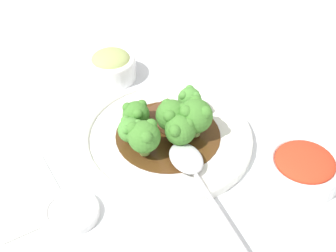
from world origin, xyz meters
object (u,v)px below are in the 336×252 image
object	(u,v)px
broccoli_floret_4	(144,136)
main_plate	(168,137)
broccoli_floret_5	(190,98)
beef_strip_0	(143,113)
broccoli_floret_1	(136,114)
sauce_dish	(72,211)
broccoli_floret_2	(195,115)
broccoli_floret_0	(130,129)
broccoli_floret_6	(173,116)
broccoli_floret_3	(178,130)
side_bowl_kimchi	(304,167)
serving_spoon	(191,166)
beef_strip_1	(170,113)
beef_strip_2	(156,124)
side_bowl_appetizer	(111,65)

from	to	relation	value
broccoli_floret_4	main_plate	bearing A→B (deg)	-76.15
broccoli_floret_5	beef_strip_0	bearing A→B (deg)	58.17
broccoli_floret_1	sauce_dish	xyz separation A→B (m)	(-0.08, 0.16, -0.04)
broccoli_floret_2	broccoli_floret_0	bearing A→B (deg)	61.49
broccoli_floret_0	broccoli_floret_6	bearing A→B (deg)	-111.50
main_plate	broccoli_floret_3	size ratio (longest dim) A/B	5.15
broccoli_floret_4	side_bowl_kimchi	size ratio (longest dim) A/B	0.51
broccoli_floret_4	broccoli_floret_6	xyz separation A→B (m)	(0.01, -0.06, -0.00)
broccoli_floret_3	broccoli_floret_6	xyz separation A→B (m)	(0.03, -0.01, 0.00)
main_plate	broccoli_floret_2	xyz separation A→B (m)	(-0.03, -0.03, 0.05)
broccoli_floret_3	side_bowl_kimchi	distance (m)	0.19
serving_spoon	side_bowl_kimchi	world-z (taller)	side_bowl_kimchi
beef_strip_1	broccoli_floret_2	bearing A→B (deg)	-176.48
beef_strip_2	broccoli_floret_0	xyz separation A→B (m)	(-0.00, 0.05, 0.02)
main_plate	broccoli_floret_1	size ratio (longest dim) A/B	5.71
broccoli_floret_0	broccoli_floret_4	xyz separation A→B (m)	(-0.04, -0.00, 0.01)
sauce_dish	broccoli_floret_0	bearing A→B (deg)	-67.59
sauce_dish	side_bowl_kimchi	bearing A→B (deg)	-115.55
broccoli_floret_2	broccoli_floret_5	size ratio (longest dim) A/B	1.32
main_plate	broccoli_floret_5	distance (m)	0.07
serving_spoon	main_plate	bearing A→B (deg)	-14.07
broccoli_floret_2	broccoli_floret_6	world-z (taller)	broccoli_floret_2
broccoli_floret_0	serving_spoon	xyz separation A→B (m)	(-0.11, -0.04, -0.02)
broccoli_floret_5	broccoli_floret_1	bearing A→B (deg)	74.97
side_bowl_kimchi	serving_spoon	bearing A→B (deg)	53.30
broccoli_floret_2	side_bowl_kimchi	world-z (taller)	broccoli_floret_2
broccoli_floret_5	broccoli_floret_6	distance (m)	0.06
broccoli_floret_3	broccoli_floret_6	world-z (taller)	broccoli_floret_6
main_plate	serving_spoon	world-z (taller)	serving_spoon
beef_strip_1	broccoli_floret_3	bearing A→B (deg)	152.87
broccoli_floret_5	broccoli_floret_6	world-z (taller)	broccoli_floret_6
broccoli_floret_2	serving_spoon	bearing A→B (deg)	136.38
broccoli_floret_3	serving_spoon	distance (m)	0.06
broccoli_floret_4	beef_strip_0	bearing A→B (deg)	-33.00
broccoli_floret_0	broccoli_floret_5	bearing A→B (deg)	-91.33
beef_strip_0	sauce_dish	world-z (taller)	beef_strip_0
beef_strip_0	beef_strip_2	world-z (taller)	beef_strip_0
beef_strip_2	side_bowl_appetizer	distance (m)	0.18
broccoli_floret_3	sauce_dish	distance (m)	0.20
broccoli_floret_0	broccoli_floret_4	size ratio (longest dim) A/B	0.73
broccoli_floret_0	side_bowl_kimchi	bearing A→B (deg)	-140.33
beef_strip_2	side_bowl_kimchi	xyz separation A→B (m)	(-0.21, -0.12, -0.00)
broccoli_floret_2	sauce_dish	size ratio (longest dim) A/B	0.84
beef_strip_0	broccoli_floret_0	bearing A→B (deg)	127.81
broccoli_floret_0	serving_spoon	bearing A→B (deg)	-161.00
beef_strip_0	broccoli_floret_6	world-z (taller)	broccoli_floret_6
serving_spoon	sauce_dish	world-z (taller)	serving_spoon
broccoli_floret_4	broccoli_floret_5	bearing A→B (deg)	-74.21
main_plate	serving_spoon	distance (m)	0.09
broccoli_floret_1	broccoli_floret_4	size ratio (longest dim) A/B	0.82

